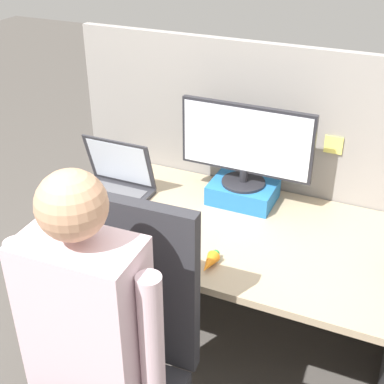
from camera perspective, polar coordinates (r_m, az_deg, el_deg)
cubicle_panel_back at (r=2.52m, az=8.20°, el=0.22°), size 1.89×0.05×1.36m
desk at (r=2.28m, az=4.90°, el=-7.73°), size 1.39×0.77×0.70m
paper_box at (r=2.35m, az=5.45°, el=0.01°), size 0.28×0.21×0.09m
monitor at (r=2.25m, az=5.75°, el=5.16°), size 0.57×0.19×0.36m
laptop at (r=2.41m, az=-8.34°, el=0.70°), size 0.33×0.25×0.26m
mouse at (r=2.20m, az=-4.46°, el=-2.96°), size 0.07×0.05×0.04m
carrot_toy at (r=1.95m, az=1.84°, el=-7.57°), size 0.05×0.12×0.05m
office_chair at (r=1.85m, az=-8.17°, el=-17.63°), size 0.52×0.56×1.09m
person at (r=1.62m, az=-12.05°, el=-16.30°), size 0.48×0.42×1.32m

